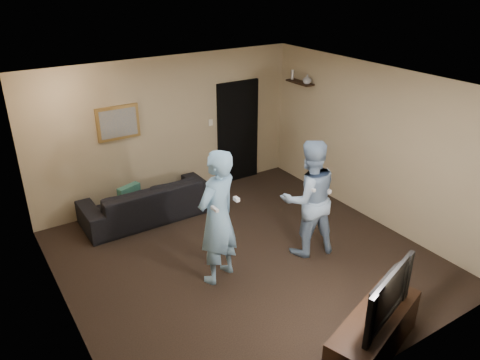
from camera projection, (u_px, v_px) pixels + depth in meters
ground at (245, 259)px, 6.96m from camera, size 5.00×5.00×0.00m
ceiling at (246, 86)px, 5.86m from camera, size 5.00×5.00×0.04m
wall_back at (168, 130)px, 8.32m from camera, size 5.00×0.04×2.60m
wall_front at (388, 271)px, 4.50m from camera, size 5.00×0.04×2.60m
wall_left at (58, 231)px, 5.18m from camera, size 0.04×5.00×2.60m
wall_right at (373, 145)px, 7.64m from camera, size 0.04×5.00×2.60m
sofa at (148, 200)px, 7.97m from camera, size 2.21×0.87×0.65m
throw_pillow at (130, 197)px, 7.75m from camera, size 0.41×0.25×0.39m
painting_frame at (118, 123)px, 7.73m from camera, size 0.72×0.05×0.57m
painting_canvas at (119, 123)px, 7.71m from camera, size 0.62×0.01×0.47m
doorway at (238, 132)px, 9.13m from camera, size 0.90×0.06×2.00m
light_switch at (211, 123)px, 8.72m from camera, size 0.08×0.02×0.12m
wall_shelf at (300, 82)px, 8.67m from camera, size 0.20×0.60×0.03m
shelf_vase at (307, 79)px, 8.47m from camera, size 0.17×0.17×0.17m
shelf_figurine at (292, 75)px, 8.80m from camera, size 0.06×0.06×0.18m
tv_console at (373, 335)px, 5.18m from camera, size 1.55×0.91×0.53m
television at (380, 293)px, 4.94m from camera, size 1.06×0.47×0.62m
wii_player_left at (217, 217)px, 6.16m from camera, size 0.81×0.67×1.90m
wii_player_right at (309, 198)px, 6.78m from camera, size 1.00×0.86×1.79m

